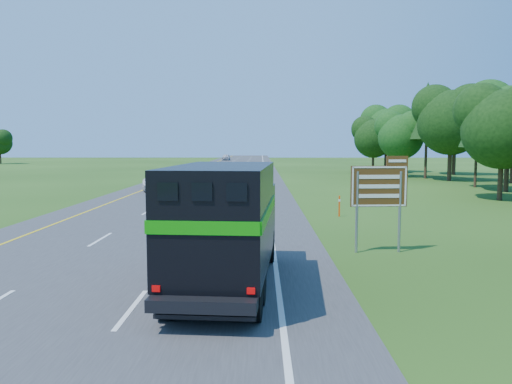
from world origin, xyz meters
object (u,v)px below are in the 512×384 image
Objects in this scene: horse_truck at (226,222)px; white_suv at (164,180)px; exit_sign at (380,190)px; far_car at (226,157)px.

horse_truck is 31.33m from white_suv.
exit_sign reaches higher than white_suv.
white_suv is 1.37× the size of far_car.
far_car is 112.52m from exit_sign.
exit_sign is (13.58, -111.69, 1.51)m from far_car.
far_car is at bearing 93.22° from exit_sign.
exit_sign reaches higher than far_car.
far_car is (-0.47, 86.12, -0.09)m from white_suv.
horse_truck reaches higher than white_suv.
white_suv reaches higher than far_car.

